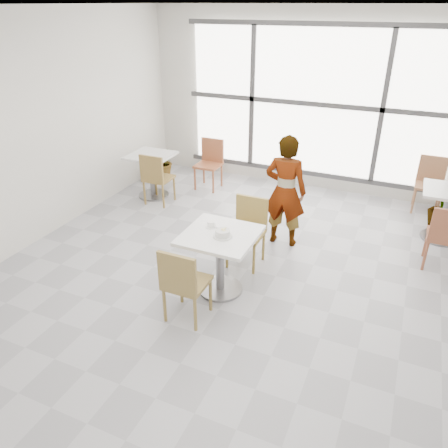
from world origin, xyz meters
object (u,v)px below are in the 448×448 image
at_px(bg_table_left, 152,169).
at_px(bg_chair_left_near, 156,176).
at_px(bg_chair_right_far, 430,180).
at_px(person, 285,191).
at_px(plant_left, 163,161).
at_px(bg_table_right, 447,208).
at_px(oatmeal_bowl, 223,233).
at_px(coffee_cup, 211,225).
at_px(main_table, 220,251).
at_px(bg_chair_right_near, 447,235).
at_px(chair_far, 248,226).
at_px(bg_chair_left_far, 210,160).
at_px(plant_right, 444,207).
at_px(chair_near, 183,281).

bearing_deg(bg_table_left, bg_chair_left_near, -47.23).
bearing_deg(bg_chair_right_far, person, -132.27).
bearing_deg(plant_left, bg_table_right, -5.55).
xyz_separation_m(person, bg_table_left, (-2.53, 0.65, -0.29)).
bearing_deg(bg_chair_left_near, bg_table_right, -171.84).
relative_size(oatmeal_bowl, coffee_cup, 1.32).
relative_size(coffee_cup, person, 0.10).
relative_size(bg_table_left, bg_table_right, 1.00).
bearing_deg(main_table, person, 76.63).
bearing_deg(oatmeal_bowl, coffee_cup, 144.23).
bearing_deg(bg_table_right, bg_chair_right_near, -91.33).
bearing_deg(bg_table_right, bg_chair_right_far, 103.20).
relative_size(bg_table_right, bg_chair_right_near, 0.86).
height_order(chair_far, bg_table_right, chair_far).
bearing_deg(bg_chair_left_far, plant_right, -2.50).
xyz_separation_m(chair_far, bg_chair_right_far, (2.08, 2.64, 0.00)).
bearing_deg(oatmeal_bowl, chair_near, -106.06).
bearing_deg(plant_right, bg_chair_left_far, 177.50).
xyz_separation_m(bg_chair_left_near, plant_left, (-0.53, 1.09, -0.17)).
bearing_deg(bg_chair_right_far, bg_chair_left_near, -158.62).
height_order(main_table, chair_far, chair_far).
relative_size(bg_chair_left_near, bg_chair_right_far, 1.00).
height_order(main_table, bg_chair_right_far, bg_chair_right_far).
relative_size(bg_chair_right_far, plant_right, 1.16).
bearing_deg(bg_chair_right_near, plant_left, -15.57).
bearing_deg(bg_chair_left_near, bg_chair_left_far, -114.19).
xyz_separation_m(coffee_cup, bg_chair_left_far, (-1.32, 2.73, -0.28)).
bearing_deg(plant_right, bg_chair_right_near, -90.71).
relative_size(bg_chair_left_far, plant_right, 1.16).
relative_size(bg_chair_right_far, plant_left, 1.31).
bearing_deg(plant_left, person, -27.70).
bearing_deg(coffee_cup, bg_table_left, 136.55).
bearing_deg(bg_chair_left_near, main_table, 137.81).
distance_m(bg_chair_left_near, bg_chair_right_far, 4.40).
height_order(person, bg_chair_left_near, person).
bearing_deg(bg_chair_right_near, person, 3.72).
relative_size(chair_far, bg_table_left, 1.16).
xyz_separation_m(bg_table_right, bg_chair_right_near, (-0.02, -0.88, 0.01)).
relative_size(oatmeal_bowl, bg_table_left, 0.28).
bearing_deg(plant_left, bg_table_left, -70.95).
distance_m(coffee_cup, bg_table_right, 3.42).
bearing_deg(chair_far, person, 67.59).
xyz_separation_m(chair_near, plant_left, (-2.37, 3.51, -0.17)).
xyz_separation_m(chair_near, bg_chair_left_near, (-1.83, 2.42, 0.00)).
height_order(main_table, bg_chair_left_near, bg_chair_left_near).
xyz_separation_m(oatmeal_bowl, person, (0.28, 1.43, -0.02)).
distance_m(main_table, coffee_cup, 0.32).
bearing_deg(bg_chair_right_near, bg_chair_left_near, -3.40).
bearing_deg(bg_chair_right_near, coffee_cup, 29.35).
distance_m(bg_table_right, bg_chair_left_near, 4.37).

